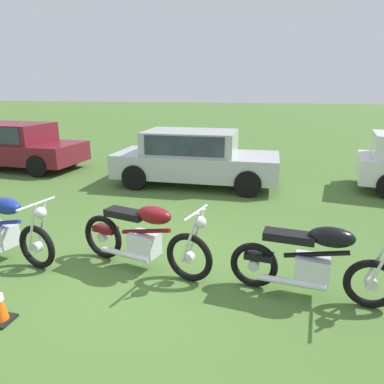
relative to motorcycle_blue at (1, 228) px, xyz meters
The scene contains 6 objects.
ground_plane 2.17m from the motorcycle_blue, ahead, with size 120.00×120.00×0.00m, color #476B2D.
motorcycle_blue is the anchor object (origin of this frame).
motorcycle_maroon 2.18m from the motorcycle_blue, ahead, with size 2.09×0.81×1.02m.
motorcycle_black 4.40m from the motorcycle_blue, ahead, with size 1.97×0.64×1.02m.
car_burgundy 6.88m from the motorcycle_blue, 127.01° to the left, with size 4.15×2.01×1.43m.
car_silver 5.16m from the motorcycle_blue, 69.39° to the left, with size 4.25×1.87×1.43m.
Camera 1 is at (1.76, -4.20, 2.48)m, focal length 32.89 mm.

